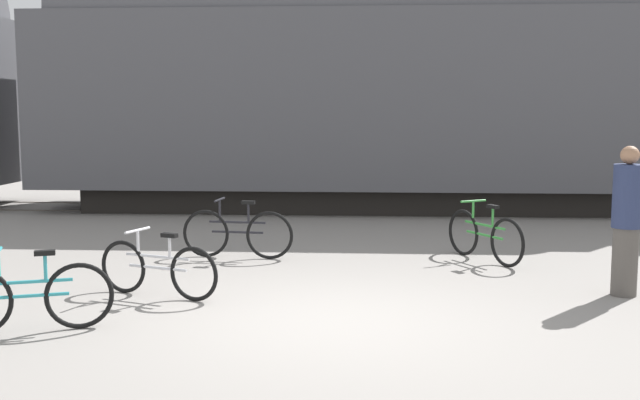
{
  "coord_description": "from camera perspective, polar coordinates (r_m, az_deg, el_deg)",
  "views": [
    {
      "loc": [
        0.43,
        -7.8,
        2.23
      ],
      "look_at": [
        -0.17,
        1.62,
        1.1
      ],
      "focal_mm": 42.0,
      "sensor_mm": 36.0,
      "label": 1
    }
  ],
  "objects": [
    {
      "name": "freight_train",
      "position": [
        16.96,
        2.19,
        9.57
      ],
      "size": [
        43.35,
        3.02,
        5.77
      ],
      "color": "black",
      "rests_on": "ground_plane"
    },
    {
      "name": "bicycle_green",
      "position": [
        11.41,
        12.41,
        -2.69
      ],
      "size": [
        0.92,
        1.52,
        0.89
      ],
      "color": "black",
      "rests_on": "ground_plane"
    },
    {
      "name": "bicycle_teal",
      "position": [
        8.13,
        -21.31,
        -6.9
      ],
      "size": [
        1.58,
        0.61,
        0.86
      ],
      "color": "black",
      "rests_on": "ground_plane"
    },
    {
      "name": "rail_far",
      "position": [
        17.8,
        2.21,
        -0.36
      ],
      "size": [
        55.35,
        0.07,
        0.01
      ],
      "primitive_type": "cube",
      "color": "#4C4238",
      "rests_on": "ground_plane"
    },
    {
      "name": "rail_near",
      "position": [
        16.38,
        2.08,
        -0.99
      ],
      "size": [
        55.35,
        0.07,
        0.01
      ],
      "primitive_type": "cube",
      "color": "#4C4238",
      "rests_on": "ground_plane"
    },
    {
      "name": "bicycle_silver",
      "position": [
        9.21,
        -12.27,
        -5.12
      ],
      "size": [
        1.59,
        0.63,
        0.81
      ],
      "color": "black",
      "rests_on": "ground_plane"
    },
    {
      "name": "person_in_navy",
      "position": [
        9.7,
        22.33,
        -1.5
      ],
      "size": [
        0.35,
        0.35,
        1.81
      ],
      "rotation": [
        0.0,
        0.0,
        0.42
      ],
      "color": "#514C47",
      "rests_on": "ground_plane"
    },
    {
      "name": "bicycle_black",
      "position": [
        11.41,
        -6.31,
        -2.52
      ],
      "size": [
        1.72,
        0.46,
        0.91
      ],
      "color": "black",
      "rests_on": "ground_plane"
    },
    {
      "name": "ground_plane",
      "position": [
        8.12,
        0.45,
        -9.11
      ],
      "size": [
        80.0,
        80.0,
        0.0
      ],
      "primitive_type": "plane",
      "color": "gray"
    }
  ]
}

